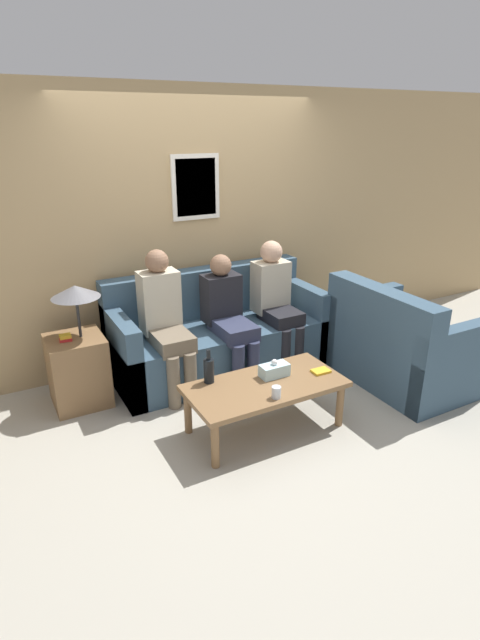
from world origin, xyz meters
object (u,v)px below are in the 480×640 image
(person_middle, at_px, (228,314))
(drinking_glass, at_px, (276,392))
(person_right, at_px, (276,299))
(coffee_table, at_px, (265,389))
(person_left, at_px, (165,318))
(couch_side, at_px, (400,348))
(couch_main, at_px, (217,336))
(wine_bottle, at_px, (209,370))

(person_middle, bearing_deg, drinking_glass, -99.72)
(person_middle, xyz_separation_m, person_right, (0.55, 0.05, 0.04))
(drinking_glass, bearing_deg, coffee_table, 79.74)
(person_left, distance_m, person_right, 1.13)
(couch_side, relative_size, drinking_glass, 13.82)
(couch_main, height_order, drinking_glass, couch_main)
(wine_bottle, height_order, person_left, person_left)
(wine_bottle, bearing_deg, coffee_table, -32.10)
(couch_main, distance_m, person_middle, 0.38)
(wine_bottle, height_order, person_middle, person_middle)
(coffee_table, distance_m, person_left, 1.12)
(couch_side, bearing_deg, person_right, 42.02)
(couch_side, bearing_deg, coffee_table, 93.32)
(person_left, bearing_deg, coffee_table, -66.38)
(drinking_glass, xyz_separation_m, person_right, (0.74, 1.19, 0.23))
(couch_side, distance_m, drinking_glass, 1.57)
(person_left, bearing_deg, couch_side, -24.89)
(couch_main, relative_size, wine_bottle, 7.50)
(wine_bottle, distance_m, person_right, 1.31)
(couch_main, relative_size, coffee_table, 1.68)
(drinking_glass, bearing_deg, couch_side, 11.19)
(couch_main, distance_m, person_left, 0.70)
(couch_main, bearing_deg, person_right, -16.78)
(person_left, bearing_deg, drinking_glass, -71.99)
(couch_main, distance_m, wine_bottle, 1.06)
(couch_main, height_order, coffee_table, couch_main)
(couch_side, relative_size, person_right, 1.01)
(couch_main, relative_size, drinking_glass, 22.79)
(couch_main, height_order, person_middle, person_middle)
(coffee_table, distance_m, person_right, 1.24)
(wine_bottle, height_order, drinking_glass, wine_bottle)
(coffee_table, relative_size, person_left, 0.96)
(couch_main, bearing_deg, drinking_glass, -97.85)
(couch_main, relative_size, person_middle, 1.76)
(coffee_table, distance_m, wine_bottle, 0.46)
(couch_side, relative_size, person_middle, 1.07)
(couch_main, distance_m, person_right, 0.68)
(couch_side, xyz_separation_m, person_left, (-1.93, 0.89, 0.35))
(wine_bottle, bearing_deg, couch_main, 60.46)
(coffee_table, xyz_separation_m, person_left, (-0.43, 0.98, 0.34))
(wine_bottle, relative_size, person_right, 0.22)
(wine_bottle, bearing_deg, drinking_glass, -53.80)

